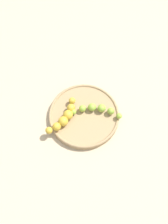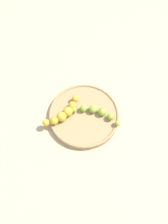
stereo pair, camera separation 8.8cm
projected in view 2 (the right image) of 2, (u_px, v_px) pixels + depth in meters
name	position (u px, v px, depth m)	size (l,w,h in m)	color
ground_plane	(84.00, 117.00, 0.92)	(2.40, 2.40, 0.00)	tan
fruit_bowl	(84.00, 115.00, 0.91)	(0.25, 0.25, 0.02)	#A08259
banana_spotted	(64.00, 113.00, 0.88)	(0.07, 0.16, 0.03)	gold
banana_green	(97.00, 112.00, 0.89)	(0.17, 0.07, 0.03)	#8CAD38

